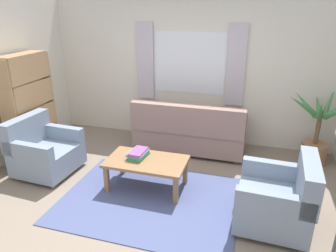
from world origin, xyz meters
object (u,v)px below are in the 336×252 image
coffee_table (147,164)px  book_stack_on_table (138,154)px  potted_plant (317,134)px  armchair_left (44,151)px  armchair_right (279,199)px  couch (189,131)px  bookshelf (33,110)px

coffee_table → book_stack_on_table: bearing=158.6°
potted_plant → armchair_left: bearing=-159.4°
coffee_table → book_stack_on_table: 0.19m
book_stack_on_table → potted_plant: potted_plant is taller
potted_plant → coffee_table: bearing=-147.4°
armchair_left → coffee_table: armchair_left is taller
armchair_left → armchair_right: same height
armchair_left → book_stack_on_table: (1.53, 0.06, 0.14)m
couch → armchair_right: (1.43, -1.67, -0.01)m
coffee_table → couch: bearing=77.5°
potted_plant → bookshelf: (-4.56, -0.98, 0.29)m
armchair_right → book_stack_on_table: 1.91m
armchair_left → armchair_right: (3.40, -0.31, 0.00)m
book_stack_on_table → bookshelf: (-2.06, 0.47, 0.30)m
potted_plant → bookshelf: bearing=-167.9°
potted_plant → bookshelf: bookshelf is taller
coffee_table → bookshelf: bookshelf is taller
armchair_left → armchair_right: 3.41m
armchair_right → potted_plant: potted_plant is taller
armchair_right → potted_plant: size_ratio=0.72×
armchair_left → book_stack_on_table: armchair_left is taller
coffee_table → potted_plant: potted_plant is taller
armchair_right → book_stack_on_table: size_ratio=2.54×
armchair_left → potted_plant: potted_plant is taller
couch → book_stack_on_table: couch is taller
couch → potted_plant: bearing=-175.8°
bookshelf → couch: bearing=108.3°
book_stack_on_table → bookshelf: 2.14m
book_stack_on_table → potted_plant: size_ratio=0.28×
coffee_table → bookshelf: bearing=166.7°
armchair_right → bookshelf: size_ratio=0.51×
couch → potted_plant: potted_plant is taller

